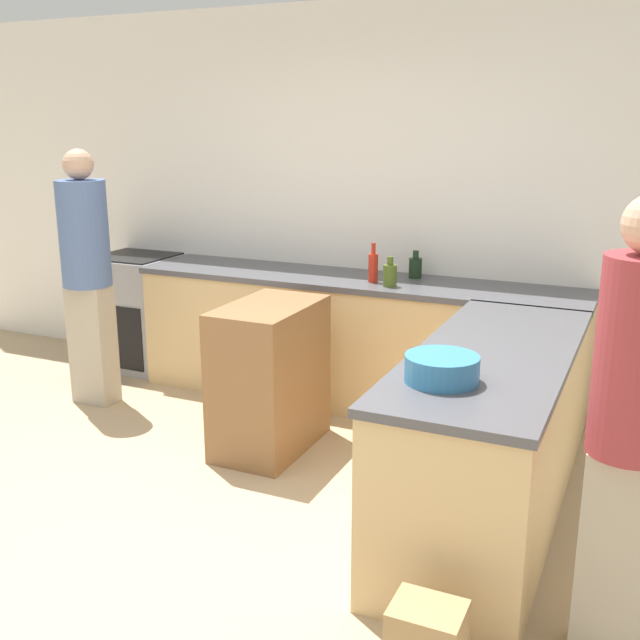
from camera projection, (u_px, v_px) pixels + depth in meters
The scene contains 12 objects.
ground_plane at pixel (185, 547), 3.47m from camera, with size 14.00×14.00×0.00m, color tan.
wall_back at pixel (374, 204), 5.25m from camera, with size 8.00×0.06×2.70m.
counter_back at pixel (354, 340), 5.18m from camera, with size 3.11×0.65×0.88m.
counter_peninsula at pixel (490, 437), 3.59m from camera, with size 0.69×1.92×0.88m.
range_oven at pixel (137, 311), 5.95m from camera, with size 0.62×0.59×0.90m.
island_table at pixel (270, 377), 4.44m from camera, with size 0.46×0.75×0.89m.
mixing_bowl at pixel (442, 369), 3.05m from camera, with size 0.31×0.31×0.11m.
wine_bottle_dark at pixel (415, 267), 5.05m from camera, with size 0.09×0.09×0.19m.
olive_oil_bottle at pixel (390, 275), 4.79m from camera, with size 0.09×0.09×0.19m.
hot_sauce_bottle at pixel (373, 267), 4.91m from camera, with size 0.06×0.06×0.26m.
person_by_range at pixel (87, 269), 5.03m from camera, with size 0.33×0.33×1.74m.
person_at_peninsula at pixel (631, 419), 2.53m from camera, with size 0.28×0.28×1.70m.
Camera 1 is at (1.86, -2.54, 1.92)m, focal length 42.00 mm.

